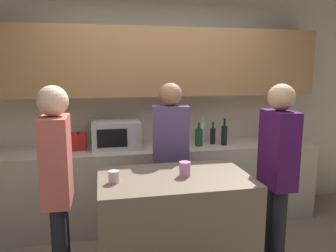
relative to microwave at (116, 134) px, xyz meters
name	(u,v)px	position (x,y,z in m)	size (l,w,h in m)	color
back_wall	(156,88)	(0.49, 0.24, 0.50)	(6.40, 0.40, 2.70)	beige
back_counter	(160,184)	(0.49, -0.03, -0.60)	(3.60, 0.62, 0.89)	#B7AD99
kitchen_island	(174,233)	(0.38, -1.22, -0.57)	(1.16, 0.74, 0.94)	brown
microwave	(116,134)	(0.00, 0.00, 0.00)	(0.52, 0.39, 0.30)	#B7BABC
toaster	(74,142)	(-0.45, 0.00, -0.06)	(0.26, 0.16, 0.18)	#B21E19
potted_plant	(276,124)	(1.92, 0.00, 0.05)	(0.14, 0.14, 0.40)	brown
bottle_0	(199,137)	(0.92, -0.09, -0.05)	(0.09, 0.09, 0.27)	#194723
bottle_1	(203,132)	(1.02, 0.09, -0.03)	(0.07, 0.07, 0.32)	silver
bottle_2	(213,136)	(1.11, -0.03, -0.05)	(0.06, 0.06, 0.26)	black
bottle_3	(224,135)	(1.22, -0.12, -0.03)	(0.07, 0.07, 0.31)	black
cup_0	(114,177)	(-0.08, -1.27, -0.06)	(0.08, 0.08, 0.09)	silver
cup_1	(185,169)	(0.46, -1.23, -0.05)	(0.09, 0.09, 0.11)	pink
person_left	(277,165)	(1.25, -1.23, -0.07)	(0.21, 0.34, 1.64)	black
person_center	(57,179)	(-0.48, -1.21, -0.07)	(0.22, 0.34, 1.64)	black
person_right	(170,152)	(0.48, -0.59, -0.08)	(0.37, 0.24, 1.62)	black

